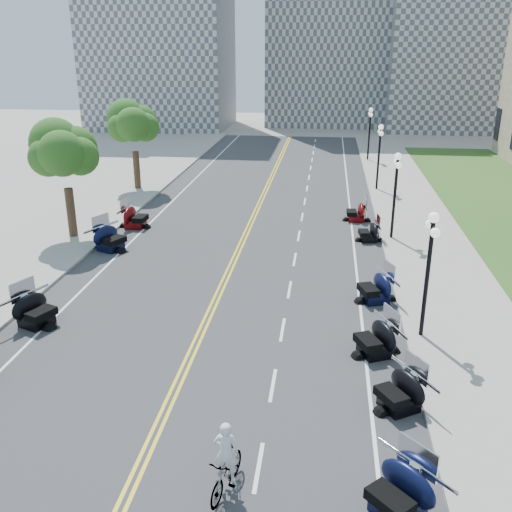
{
  "coord_description": "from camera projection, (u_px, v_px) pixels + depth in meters",
  "views": [
    {
      "loc": [
        4.68,
        -16.38,
        10.78
      ],
      "look_at": [
        1.75,
        6.97,
        2.0
      ],
      "focal_mm": 40.0,
      "sensor_mm": 36.0,
      "label": 1
    }
  ],
  "objects": [
    {
      "name": "centerline_yellow_b",
      "position": [
        231.0,
        271.0,
        28.82
      ],
      "size": [
        0.12,
        90.0,
        0.0
      ],
      "primitive_type": "cube",
      "color": "yellow",
      "rests_on": "road"
    },
    {
      "name": "lane_dash_9",
      "position": [
        295.0,
        259.0,
        30.32
      ],
      "size": [
        0.12,
        2.0,
        0.0
      ],
      "primitive_type": "cube",
      "color": "white",
      "rests_on": "road"
    },
    {
      "name": "lane_dash_11",
      "position": [
        302.0,
        217.0,
        37.76
      ],
      "size": [
        0.12,
        2.0,
        0.0
      ],
      "primitive_type": "cube",
      "color": "white",
      "rests_on": "road"
    },
    {
      "name": "lane_dash_5",
      "position": [
        259.0,
        467.0,
        15.45
      ],
      "size": [
        0.12,
        2.0,
        0.0
      ],
      "primitive_type": "cube",
      "color": "white",
      "rests_on": "road"
    },
    {
      "name": "motorcycle_s_8",
      "position": [
        110.0,
        237.0,
        31.45
      ],
      "size": [
        2.94,
        2.94,
        1.56
      ],
      "primitive_type": null,
      "rotation": [
        0.0,
        0.0,
        1.15
      ],
      "color": "black",
      "rests_on": "road"
    },
    {
      "name": "motorcycle_n_10",
      "position": [
        357.0,
        211.0,
        36.71
      ],
      "size": [
        1.99,
        1.99,
        1.36
      ],
      "primitive_type": null,
      "rotation": [
        0.0,
        0.0,
        -1.55
      ],
      "color": "#590A0C",
      "rests_on": "road"
    },
    {
      "name": "lane_dash_17",
      "position": [
        313.0,
        153.0,
        60.07
      ],
      "size": [
        0.12,
        2.0,
        0.0
      ],
      "primitive_type": "cube",
      "color": "white",
      "rests_on": "road"
    },
    {
      "name": "lane_dash_7",
      "position": [
        283.0,
        329.0,
        22.89
      ],
      "size": [
        0.12,
        2.0,
        0.0
      ],
      "primitive_type": "cube",
      "color": "white",
      "rests_on": "road"
    },
    {
      "name": "street_lamp_4",
      "position": [
        379.0,
        157.0,
        43.66
      ],
      "size": [
        0.5,
        1.2,
        4.9
      ],
      "primitive_type": null,
      "color": "black",
      "rests_on": "sidewalk_north"
    },
    {
      "name": "lane_dash_19",
      "position": [
        315.0,
        141.0,
        67.51
      ],
      "size": [
        0.12,
        2.0,
        0.0
      ],
      "primitive_type": "cube",
      "color": "white",
      "rests_on": "road"
    },
    {
      "name": "street_lamp_5",
      "position": [
        369.0,
        134.0,
        54.82
      ],
      "size": [
        0.5,
        1.2,
        4.9
      ],
      "primitive_type": null,
      "color": "black",
      "rests_on": "sidewalk_north"
    },
    {
      "name": "motorcycle_n_7",
      "position": [
        376.0,
        286.0,
        25.17
      ],
      "size": [
        2.65,
        2.65,
        1.46
      ],
      "primitive_type": null,
      "rotation": [
        0.0,
        0.0,
        -1.23
      ],
      "color": "black",
      "rests_on": "road"
    },
    {
      "name": "lane_dash_6",
      "position": [
        273.0,
        385.0,
        19.17
      ],
      "size": [
        0.12,
        2.0,
        0.0
      ],
      "primitive_type": "cube",
      "color": "white",
      "rests_on": "road"
    },
    {
      "name": "street_lamp_2",
      "position": [
        427.0,
        276.0,
        21.35
      ],
      "size": [
        0.5,
        1.2,
        4.9
      ],
      "primitive_type": null,
      "color": "black",
      "rests_on": "sidewalk_north"
    },
    {
      "name": "motorcycle_n_4",
      "position": [
        399.0,
        490.0,
        13.71
      ],
      "size": [
        2.91,
        2.91,
        1.44
      ],
      "primitive_type": null,
      "rotation": [
        0.0,
        0.0,
        -0.8
      ],
      "color": "black",
      "rests_on": "road"
    },
    {
      "name": "lane_dash_18",
      "position": [
        314.0,
        146.0,
        63.79
      ],
      "size": [
        0.12,
        2.0,
        0.0
      ],
      "primitive_type": "cube",
      "color": "white",
      "rests_on": "road"
    },
    {
      "name": "sidewalk_north",
      "position": [
        443.0,
        279.0,
        27.59
      ],
      "size": [
        5.0,
        90.0,
        0.15
      ],
      "primitive_type": "cube",
      "color": "#9E9991",
      "rests_on": "ground"
    },
    {
      "name": "sidewalk_south",
      "position": [
        33.0,
        260.0,
        30.04
      ],
      "size": [
        5.0,
        90.0,
        0.15
      ],
      "primitive_type": "cube",
      "color": "#9E9991",
      "rests_on": "ground"
    },
    {
      "name": "motorcycle_s_6",
      "position": [
        35.0,
        308.0,
        23.01
      ],
      "size": [
        2.8,
        2.8,
        1.5
      ],
      "primitive_type": null,
      "rotation": [
        0.0,
        0.0,
        1.18
      ],
      "color": "black",
      "rests_on": "road"
    },
    {
      "name": "tree_3",
      "position": [
        65.0,
        158.0,
        32.07
      ],
      "size": [
        4.8,
        4.8,
        9.2
      ],
      "primitive_type": null,
      "color": "#235619",
      "rests_on": "sidewalk_south"
    },
    {
      "name": "lane_dash_15",
      "position": [
        311.0,
        168.0,
        52.63
      ],
      "size": [
        0.12,
        2.0,
        0.0
      ],
      "primitive_type": "cube",
      "color": "white",
      "rests_on": "road"
    },
    {
      "name": "lane_dash_10",
      "position": [
        299.0,
        236.0,
        34.04
      ],
      "size": [
        0.12,
        2.0,
        0.0
      ],
      "primitive_type": "cube",
      "color": "white",
      "rests_on": "road"
    },
    {
      "name": "motorcycle_n_9",
      "position": [
        369.0,
        231.0,
        32.95
      ],
      "size": [
        1.97,
        1.97,
        1.24
      ],
      "primitive_type": null,
      "rotation": [
        0.0,
        0.0,
        -1.46
      ],
      "color": "black",
      "rests_on": "road"
    },
    {
      "name": "lane_dash_16",
      "position": [
        312.0,
        160.0,
        56.35
      ],
      "size": [
        0.12,
        2.0,
        0.0
      ],
      "primitive_type": "cube",
      "color": "white",
      "rests_on": "road"
    },
    {
      "name": "edge_line_south",
      "position": [
        108.0,
        265.0,
        29.58
      ],
      "size": [
        0.12,
        90.0,
        0.0
      ],
      "primitive_type": "cube",
      "color": "white",
      "rests_on": "road"
    },
    {
      "name": "cyclist_rider",
      "position": [
        225.0,
        425.0,
        13.95
      ],
      "size": [
        0.63,
        0.42,
        1.74
      ],
      "primitive_type": "imported",
      "rotation": [
        0.0,
        0.0,
        3.14
      ],
      "color": "white",
      "rests_on": "bicycle"
    },
    {
      "name": "lane_dash_12",
      "position": [
        305.0,
        201.0,
        41.48
      ],
      "size": [
        0.12,
        2.0,
        0.0
      ],
      "primitive_type": "cube",
      "color": "white",
      "rests_on": "road"
    },
    {
      "name": "motorcycle_s_9",
      "position": [
        135.0,
        216.0,
        35.35
      ],
      "size": [
        2.29,
        2.29,
        1.53
      ],
      "primitive_type": null,
      "rotation": [
        0.0,
        0.0,
        1.52
      ],
      "color": "#590A0C",
      "rests_on": "road"
    },
    {
      "name": "motorcycle_n_6",
      "position": [
        376.0,
        337.0,
        20.82
      ],
      "size": [
        2.73,
        2.73,
        1.44
      ],
      "primitive_type": null,
      "rotation": [
        0.0,
        0.0,
        -1.14
      ],
      "color": "black",
      "rests_on": "road"
    },
    {
      "name": "lane_dash_13",
      "position": [
        307.0,
        188.0,
        45.2
      ],
      "size": [
        0.12,
        2.0,
        0.0
      ],
      "primitive_type": "cube",
      "color": "white",
      "rests_on": "road"
    },
    {
      "name": "lane_dash_8",
      "position": [
        289.0,
        290.0,
        26.6
      ],
      "size": [
        0.12,
        2.0,
        0.0
      ],
      "primitive_type": "cube",
      "color": "white",
      "rests_on": "road"
    },
    {
      "name": "bicycle",
      "position": [
        226.0,
        473.0,
        14.45
      ],
      "size": [
        0.99,
        1.99,
        1.15
      ],
      "primitive_type": "imported",
      "rotation": [
        0.0,
        0.0,
        -0.24
      ],
      "color": "#A51414",
      "rests_on": "road"
    },
    {
      "name": "distant_block_a",
      "position": [
        159.0,
        26.0,
        74.74
      ],
      "size": [
        18.0,
        14.0,
        26.0
      ],
      "primitive_type": "cube",
      "color": "gray",
      "rests_on": "ground"
    },
    {
      "name": "distant_block_b",
      "position": [
        329.0,
        10.0,
        77.05
      ],
      "size": [
        16.0,
        12.0,
        30.0
      ],
      "primitive_type": "cube",
      "color": "gray",
      "rests_on": "ground"
    },
    {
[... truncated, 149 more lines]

